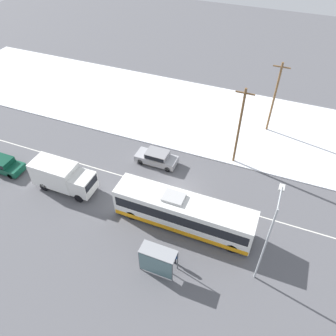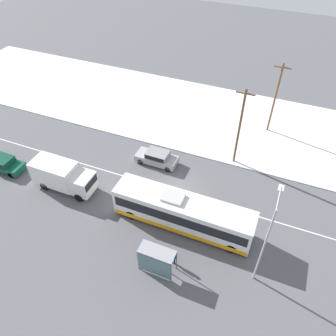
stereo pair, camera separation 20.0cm
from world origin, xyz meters
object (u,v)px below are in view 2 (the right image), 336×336
bus_shelter (156,260)px  utility_pole_snowlot (275,98)px  city_bus (183,213)px  sedan_car (157,157)px  pedestrian_at_stop (173,256)px  parked_car_near_truck (3,163)px  box_truck (62,175)px  utility_pole_roadside (240,127)px  streetlamp (267,234)px

bus_shelter → utility_pole_snowlot: 22.76m
city_bus → utility_pole_snowlot: 17.82m
sedan_car → utility_pole_snowlot: (9.82, 10.39, 3.63)m
pedestrian_at_stop → utility_pole_snowlot: utility_pole_snowlot is taller
parked_car_near_truck → utility_pole_snowlot: size_ratio=0.51×
box_truck → utility_pole_roadside: (14.38, 10.04, 2.96)m
city_bus → utility_pole_roadside: 10.58m
parked_car_near_truck → streetlamp: 26.94m
bus_shelter → utility_pole_roadside: bearing=81.0°
streetlamp → utility_pole_snowlot: size_ratio=0.95×
box_truck → utility_pole_snowlot: bearing=45.7°
parked_car_near_truck → bus_shelter: 20.02m
pedestrian_at_stop → utility_pole_roadside: size_ratio=0.18×
city_bus → parked_car_near_truck: bearing=-179.1°
sedan_car → utility_pole_snowlot: bearing=-133.4°
box_truck → parked_car_near_truck: 7.47m
sedan_car → utility_pole_snowlot: 14.76m
parked_car_near_truck → utility_pole_snowlot: 29.93m
city_bus → streetlamp: size_ratio=1.50×
sedan_car → pedestrian_at_stop: pedestrian_at_stop is taller
bus_shelter → pedestrian_at_stop: bearing=51.9°
streetlamp → utility_pole_roadside: bearing=111.2°
sedan_car → streetlamp: (12.22, -8.87, 4.21)m
sedan_car → box_truck: bearing=44.3°
sedan_car → utility_pole_roadside: bearing=-156.1°
utility_pole_roadside → utility_pole_snowlot: bearing=71.7°
parked_car_near_truck → utility_pole_snowlot: bearing=35.6°
city_bus → parked_car_near_truck: (-19.68, -0.30, -0.79)m
sedan_car → pedestrian_at_stop: bearing=120.0°
bus_shelter → utility_pole_roadside: size_ratio=0.32×
city_bus → pedestrian_at_stop: bearing=-79.8°
city_bus → utility_pole_snowlot: bearing=75.3°
city_bus → utility_pole_snowlot: utility_pole_snowlot is taller
city_bus → streetlamp: 7.99m
bus_shelter → utility_pole_roadside: (2.38, 15.01, 2.88)m
box_truck → city_bus: bearing=0.5°
city_bus → bus_shelter: city_bus is taller
parked_car_near_truck → bus_shelter: size_ratio=1.57×
streetlamp → utility_pole_snowlot: bearing=97.1°
bus_shelter → streetlamp: streetlamp is taller
pedestrian_at_stop → box_truck: bearing=163.8°
sedan_car → parked_car_near_truck: (-14.32, -6.91, -0.01)m
sedan_car → streetlamp: 15.67m
pedestrian_at_stop → utility_pole_snowlot: (3.77, 20.87, 3.47)m
box_truck → bus_shelter: box_truck is taller
pedestrian_at_stop → bus_shelter: bearing=-128.1°
box_truck → pedestrian_at_stop: box_truck is taller
city_bus → parked_car_near_truck: city_bus is taller
parked_car_near_truck → utility_pole_snowlot: (24.15, 17.31, 3.65)m
bus_shelter → city_bus: bearing=87.1°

